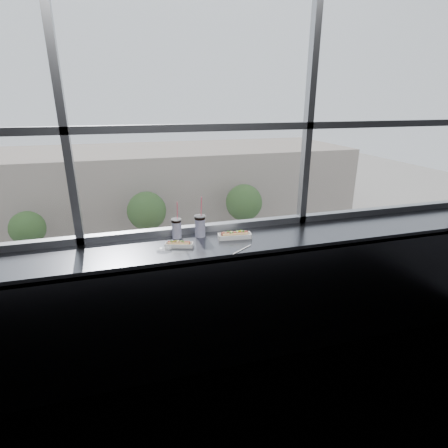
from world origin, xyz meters
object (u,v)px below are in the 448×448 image
object	(u,v)px
wrapper	(164,249)
tree_left	(28,228)
pedestrian_c	(186,238)
pedestrian_d	(247,227)
hotdog_tray_left	(179,244)
pedestrian_a	(63,245)
car_near_e	(334,282)
pedestrian_b	(123,239)
soda_cup_left	(177,227)
car_near_c	(123,314)
hotdog_tray_right	(235,235)
car_far_b	(153,255)
car_near_d	(230,298)
tree_right	(244,203)
tree_center	(147,211)
soda_cup_right	(200,225)
loose_straw	(242,250)
car_far_c	(275,242)

from	to	relation	value
wrapper	tree_left	size ratio (longest dim) A/B	0.02
pedestrian_c	pedestrian_d	distance (m)	6.28
hotdog_tray_left	pedestrian_a	xyz separation A→B (m)	(-6.23, 28.76, -11.01)
pedestrian_c	pedestrian_d	xyz separation A→B (m)	(6.25, 0.55, 0.23)
car_near_e	pedestrian_b	world-z (taller)	car_near_e
pedestrian_c	car_near_e	bearing A→B (deg)	-53.20
soda_cup_left	car_near_c	world-z (taller)	soda_cup_left
pedestrian_c	pedestrian_a	bearing A→B (deg)	174.51
hotdog_tray_right	hotdog_tray_left	bearing A→B (deg)	-167.52
pedestrian_d	pedestrian_a	bearing A→B (deg)	-91.66
car_far_b	car_near_d	xyz separation A→B (m)	(4.23, -8.00, -0.07)
pedestrian_b	pedestrian_d	distance (m)	12.01
pedestrian_a	tree_right	bearing A→B (deg)	-91.58
car_near_d	car_near_e	bearing A→B (deg)	-97.31
car_near_d	tree_left	bearing A→B (deg)	42.23
soda_cup_left	pedestrian_b	xyz separation A→B (m)	(-1.10, 28.77, -11.20)
soda_cup_left	car_near_e	size ratio (longest dim) A/B	0.05
wrapper	car_far_b	world-z (taller)	wrapper
hotdog_tray_left	car_far_b	bearing A→B (deg)	104.69
pedestrian_d	tree_center	distance (m)	9.98
tree_left	tree_center	distance (m)	9.87
soda_cup_left	hotdog_tray_right	bearing A→B (deg)	-17.69
soda_cup_right	car_near_c	xyz separation A→B (m)	(-1.42, 16.12, -11.07)
tree_left	pedestrian_b	bearing A→B (deg)	5.15
tree_left	tree_center	xyz separation A→B (m)	(9.85, 0.00, 0.66)
car_near_d	loose_straw	bearing A→B (deg)	155.80
soda_cup_right	hotdog_tray_right	bearing A→B (deg)	-25.04
pedestrian_d	tree_right	size ratio (longest dim) A/B	0.41
car_near_d	pedestrian_a	distance (m)	17.09
hotdog_tray_left	car_near_c	size ratio (longest dim) A/B	0.04
car_near_c	pedestrian_d	world-z (taller)	pedestrian_d
hotdog_tray_right	tree_center	xyz separation A→B (m)	(0.77, 28.24, -8.39)
hotdog_tray_left	car_near_e	xyz separation A→B (m)	(13.19, 16.29, -11.05)
pedestrian_c	tree_center	world-z (taller)	tree_center
car_far_b	tree_right	xyz separation A→B (m)	(9.31, 4.00, 2.66)
car_far_c	car_near_d	bearing A→B (deg)	147.30
car_near_e	soda_cup_left	bearing A→B (deg)	143.64
pedestrian_d	car_near_c	bearing A→B (deg)	-45.34
soda_cup_right	pedestrian_d	xyz separation A→B (m)	(10.68, 28.08, -11.01)
car_far_b	soda_cup_right	bearing A→B (deg)	174.02
car_near_d	tree_left	distance (m)	18.60
hotdog_tray_left	tree_center	size ratio (longest dim) A/B	0.04
car_far_b	tree_right	size ratio (longest dim) A/B	1.14
hotdog_tray_right	car_far_c	xyz separation A→B (m)	(11.71, 24.24, -11.04)
wrapper	pedestrian_b	xyz separation A→B (m)	(-0.96, 29.01, -11.12)
pedestrian_b	tree_left	world-z (taller)	tree_left
hotdog_tray_right	wrapper	size ratio (longest dim) A/B	2.60
car_near_c	soda_cup_right	bearing A→B (deg)	179.86
pedestrian_a	pedestrian_c	world-z (taller)	pedestrian_a
hotdog_tray_left	pedestrian_d	distance (m)	32.20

